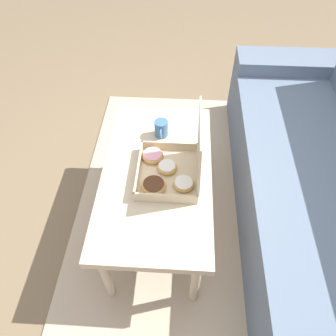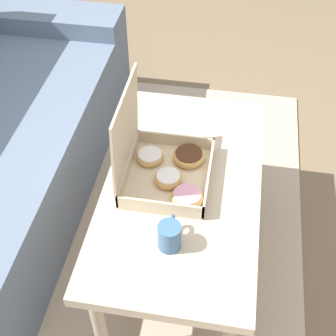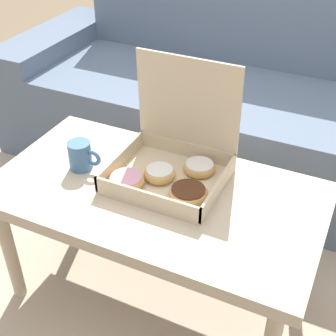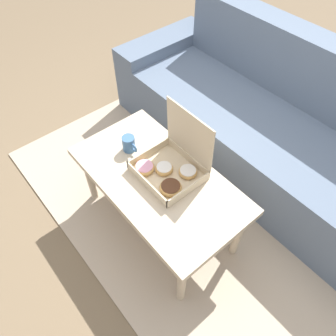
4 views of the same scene
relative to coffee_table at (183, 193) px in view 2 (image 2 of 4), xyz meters
name	(u,v)px [view 2 (image 2 of 4)]	position (x,y,z in m)	size (l,w,h in m)	color
ground_plane	(153,254)	(0.00, 0.12, -0.41)	(12.00, 12.00, 0.00)	#756047
area_rug	(84,244)	(0.00, 0.42, -0.41)	(2.36, 1.83, 0.01)	tan
coffee_table	(183,193)	(0.00, 0.00, 0.00)	(0.99, 0.54, 0.47)	#C6B293
pastry_box	(164,165)	(0.02, 0.07, 0.11)	(0.33, 0.29, 0.35)	beige
coffee_mug	(170,235)	(-0.26, 0.00, 0.10)	(0.11, 0.07, 0.09)	#3D6693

